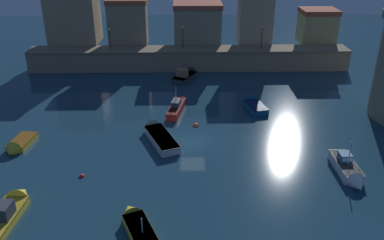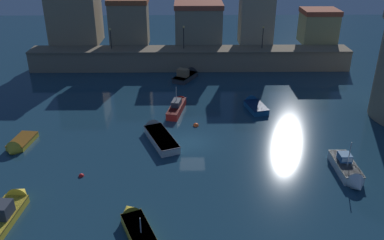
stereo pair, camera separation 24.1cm
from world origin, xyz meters
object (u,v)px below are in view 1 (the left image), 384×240
object	(u,v)px
quay_lamp_0	(110,35)
mooring_buoy_1	(196,126)
quay_lamp_1	(183,33)
moored_boat_3	(187,75)
moored_boat_2	(18,146)
quay_lamp_2	(262,33)
moored_boat_1	(158,134)
moored_boat_4	(9,208)
moored_boat_5	(178,105)
moored_boat_6	(253,105)
moored_boat_0	(138,227)
mooring_buoy_0	(82,176)
moored_boat_7	(349,171)

from	to	relation	value
quay_lamp_0	mooring_buoy_1	size ratio (longest dim) A/B	5.01
quay_lamp_1	moored_boat_3	world-z (taller)	quay_lamp_1
moored_boat_2	moored_boat_3	bearing A→B (deg)	147.25
quay_lamp_2	moored_boat_1	xyz separation A→B (m)	(-13.99, -21.96, -4.81)
quay_lamp_0	moored_boat_4	bearing A→B (deg)	-93.75
quay_lamp_0	moored_boat_5	size ratio (longest dim) A/B	0.46
quay_lamp_2	quay_lamp_1	bearing A→B (deg)	180.00
moored_boat_1	moored_boat_6	world-z (taller)	moored_boat_1
moored_boat_2	quay_lamp_1	bearing A→B (deg)	153.61
quay_lamp_0	moored_boat_0	bearing A→B (deg)	-78.29
moored_boat_1	moored_boat_4	bearing A→B (deg)	117.02
moored_boat_2	mooring_buoy_0	distance (m)	8.70
moored_boat_0	moored_boat_1	size ratio (longest dim) A/B	0.83
moored_boat_0	quay_lamp_1	bearing A→B (deg)	-28.11
quay_lamp_2	moored_boat_1	world-z (taller)	quay_lamp_2
moored_boat_1	moored_boat_4	size ratio (longest dim) A/B	1.20
moored_boat_4	moored_boat_7	size ratio (longest dim) A/B	1.05
moored_boat_3	mooring_buoy_0	world-z (taller)	moored_boat_3
mooring_buoy_0	quay_lamp_2	bearing A→B (deg)	55.21
moored_boat_1	mooring_buoy_1	size ratio (longest dim) A/B	12.02
quay_lamp_2	moored_boat_1	bearing A→B (deg)	-122.51
quay_lamp_1	moored_boat_1	bearing A→B (deg)	-96.58
moored_boat_1	quay_lamp_2	bearing A→B (deg)	-54.45
moored_boat_4	mooring_buoy_0	distance (m)	6.38
moored_boat_7	moored_boat_4	bearing A→B (deg)	-80.25
moored_boat_6	quay_lamp_0	bearing A→B (deg)	38.68
moored_boat_5	moored_boat_6	world-z (taller)	moored_boat_5
moored_boat_0	mooring_buoy_0	xyz separation A→B (m)	(-5.47, 6.93, -0.38)
mooring_buoy_1	moored_boat_7	bearing A→B (deg)	-37.73
moored_boat_4	quay_lamp_0	bearing A→B (deg)	0.62
moored_boat_1	moored_boat_5	bearing A→B (deg)	-37.34
moored_boat_1	moored_boat_5	xyz separation A→B (m)	(1.90, 6.89, 0.11)
quay_lamp_0	moored_boat_0	size ratio (longest dim) A/B	0.50
moored_boat_3	mooring_buoy_1	bearing A→B (deg)	-149.06
moored_boat_0	moored_boat_7	xyz separation A→B (m)	(17.15, 6.62, 0.12)
moored_boat_7	moored_boat_6	bearing A→B (deg)	-157.93
moored_boat_4	mooring_buoy_1	xyz separation A→B (m)	(14.09, 14.32, -0.48)
moored_boat_5	mooring_buoy_1	distance (m)	4.75
quay_lamp_1	moored_boat_5	size ratio (longest dim) A/B	0.51
quay_lamp_2	moored_boat_7	distance (m)	29.64
moored_boat_7	moored_boat_3	bearing A→B (deg)	-151.38
moored_boat_5	moored_boat_7	world-z (taller)	moored_boat_5
quay_lamp_1	moored_boat_7	size ratio (longest dim) A/B	0.58
quay_lamp_1	quay_lamp_2	bearing A→B (deg)	-0.00
quay_lamp_1	moored_boat_4	size ratio (longest dim) A/B	0.55
moored_boat_0	moored_boat_3	distance (m)	31.71
quay_lamp_1	moored_boat_7	distance (m)	32.70
moored_boat_1	moored_boat_3	xyz separation A→B (m)	(3.09, 17.68, 0.07)
quay_lamp_0	mooring_buoy_1	world-z (taller)	quay_lamp_0
moored_boat_0	moored_boat_6	xyz separation A→B (m)	(11.32, 21.13, -0.01)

